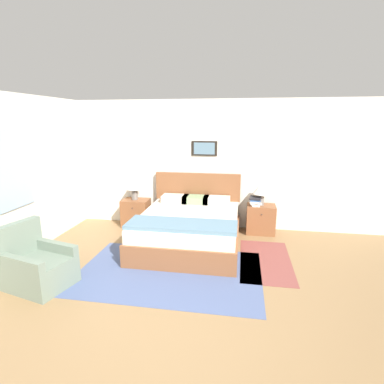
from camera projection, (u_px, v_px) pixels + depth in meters
The scene contains 16 objects.
ground_plane at pixel (166, 322), 3.32m from camera, with size 16.00×16.00×0.00m, color olive.
wall_back at pixel (204, 165), 6.14m from camera, with size 7.78×0.09×2.60m.
wall_left at pixel (30, 175), 4.98m from camera, with size 0.08×5.63×2.60m.
area_rug_main at pixel (169, 272), 4.41m from camera, with size 2.67×1.76×0.01m.
area_rug_bedside at pixel (265, 260), 4.78m from camera, with size 0.79×1.56×0.01m.
bed at pixel (189, 228), 5.34m from camera, with size 1.74×2.06×1.14m.
armchair at pixel (37, 266), 4.02m from camera, with size 0.93×0.82×0.85m.
nightstand_near_window at pixel (136, 213), 6.34m from camera, with size 0.55×0.43×0.57m.
nightstand_by_door at pixel (261, 219), 5.92m from camera, with size 0.55×0.43×0.57m.
table_lamp_near_window at pixel (134, 185), 6.21m from camera, with size 0.33×0.33×0.45m.
table_lamp_by_door at pixel (261, 189), 5.79m from camera, with size 0.33×0.33×0.45m.
book_thick_bottom at pixel (255, 205), 5.83m from camera, with size 0.18×0.25×0.04m.
book_hardcover_middle at pixel (255, 203), 5.82m from camera, with size 0.25×0.26×0.03m.
book_novel_upper at pixel (255, 201), 5.81m from camera, with size 0.20×0.28×0.03m.
book_slim_near_top at pixel (255, 200), 5.81m from camera, with size 0.20×0.21×0.04m.
book_paperback_top at pixel (255, 198), 5.80m from camera, with size 0.24×0.26×0.03m.
Camera 1 is at (0.77, -2.81, 2.17)m, focal length 28.00 mm.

